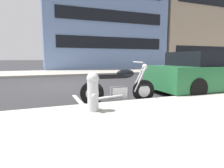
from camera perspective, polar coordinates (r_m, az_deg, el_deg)
The scene contains 8 objects.
ground_plane at distance 8.48m, azimuth -14.24°, elevation -0.38°, with size 260.00×260.00×0.00m, color #28282B.
sidewalk_far_curb at distance 19.80m, azimuth 20.10°, elevation 4.19°, with size 120.00×5.00×0.14m, color gray.
parking_stall_stripe at distance 5.08m, azimuth -9.60°, elevation -5.67°, with size 0.12×2.20×0.01m, color silver.
parked_motorcycle at distance 4.91m, azimuth 2.35°, elevation -1.10°, with size 2.03×0.62×1.10m.
parked_car_second_in_row at distance 7.54m, azimuth 28.24°, elevation 3.08°, with size 4.58×2.02×1.40m.
fire_hydrant at distance 3.68m, azimuth -5.89°, elevation -2.08°, with size 0.24×0.36×0.77m.
townhouse_near_left at distance 23.85m, azimuth -4.49°, elevation 19.70°, with size 12.71×10.38×12.15m.
townhouse_far_uphill at distance 30.08m, azimuth 18.99°, elevation 14.17°, with size 11.20×11.80×9.38m.
Camera 1 is at (-0.94, -8.34, 1.19)m, focal length 29.79 mm.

